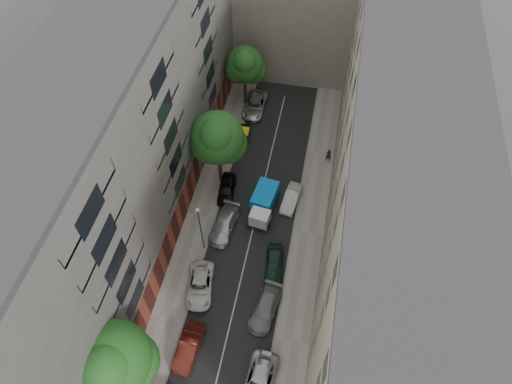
% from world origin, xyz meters
% --- Properties ---
extents(ground, '(120.00, 120.00, 0.00)m').
position_xyz_m(ground, '(0.00, 0.00, 0.00)').
color(ground, '#4C4C49').
rests_on(ground, ground).
extents(road_surface, '(8.00, 44.00, 0.02)m').
position_xyz_m(road_surface, '(0.00, 0.00, 0.01)').
color(road_surface, black).
rests_on(road_surface, ground).
extents(sidewalk_left, '(3.00, 44.00, 0.15)m').
position_xyz_m(sidewalk_left, '(-5.50, 0.00, 0.07)').
color(sidewalk_left, gray).
rests_on(sidewalk_left, ground).
extents(sidewalk_right, '(3.00, 44.00, 0.15)m').
position_xyz_m(sidewalk_right, '(5.50, 0.00, 0.07)').
color(sidewalk_right, gray).
rests_on(sidewalk_right, ground).
extents(building_left, '(8.00, 44.00, 20.00)m').
position_xyz_m(building_left, '(-11.00, 0.00, 10.00)').
color(building_left, '#53504D').
rests_on(building_left, ground).
extents(building_right, '(8.00, 44.00, 20.00)m').
position_xyz_m(building_right, '(11.00, 0.00, 10.00)').
color(building_right, tan).
rests_on(building_right, ground).
extents(tarp_truck, '(2.67, 5.31, 2.34)m').
position_xyz_m(tarp_truck, '(0.60, 1.89, 1.29)').
color(tarp_truck, black).
rests_on(tarp_truck, ground).
extents(car_left_1, '(1.95, 4.58, 1.47)m').
position_xyz_m(car_left_1, '(-2.80, -13.40, 0.73)').
color(car_left_1, '#49160E').
rests_on(car_left_1, ground).
extents(car_left_2, '(3.01, 5.19, 1.36)m').
position_xyz_m(car_left_2, '(-3.40, -7.80, 0.68)').
color(car_left_2, silver).
rests_on(car_left_2, ground).
extents(car_left_3, '(2.61, 5.24, 1.46)m').
position_xyz_m(car_left_3, '(-2.80, -1.01, 0.73)').
color(car_left_3, '#B1B0B5').
rests_on(car_left_3, ground).
extents(car_left_4, '(2.04, 4.30, 1.42)m').
position_xyz_m(car_left_4, '(-3.60, 3.40, 0.71)').
color(car_left_4, black).
rests_on(car_left_4, ground).
extents(car_left_5, '(1.65, 4.15, 1.34)m').
position_xyz_m(car_left_5, '(-3.60, 11.00, 0.67)').
color(car_left_5, black).
rests_on(car_left_5, ground).
extents(car_left_6, '(2.47, 5.28, 1.46)m').
position_xyz_m(car_left_6, '(-3.20, 16.60, 0.73)').
color(car_left_6, silver).
rests_on(car_left_6, ground).
extents(car_right_0, '(2.75, 5.28, 1.42)m').
position_xyz_m(car_right_0, '(3.43, -15.00, 0.71)').
color(car_right_0, '#BBBCC1').
rests_on(car_right_0, ground).
extents(car_right_1, '(2.69, 5.09, 1.41)m').
position_xyz_m(car_right_1, '(2.80, -8.80, 0.70)').
color(car_right_1, slate).
rests_on(car_right_1, ground).
extents(car_right_2, '(2.11, 4.27, 1.40)m').
position_xyz_m(car_right_2, '(2.80, -4.26, 0.70)').
color(car_right_2, '#142E21').
rests_on(car_right_2, ground).
extents(car_right_3, '(1.96, 4.17, 1.32)m').
position_xyz_m(car_right_3, '(3.23, 3.54, 0.66)').
color(car_right_3, silver).
rests_on(car_right_3, ground).
extents(tree_near, '(5.65, 5.43, 9.70)m').
position_xyz_m(tree_near, '(-6.30, -17.11, 6.69)').
color(tree_near, '#382619').
rests_on(tree_near, sidewalk_left).
extents(tree_mid, '(5.59, 5.36, 9.31)m').
position_xyz_m(tree_mid, '(-4.54, 4.89, 6.38)').
color(tree_mid, '#382619').
rests_on(tree_mid, sidewalk_left).
extents(tree_far, '(4.72, 4.35, 8.09)m').
position_xyz_m(tree_far, '(-4.50, 17.43, 5.66)').
color(tree_far, '#382619').
rests_on(tree_far, sidewalk_left).
extents(lamp_post, '(0.36, 0.36, 6.58)m').
position_xyz_m(lamp_post, '(-4.20, -3.63, 4.19)').
color(lamp_post, '#1C633D').
rests_on(lamp_post, sidewalk_left).
extents(pedestrian, '(0.63, 0.42, 1.70)m').
position_xyz_m(pedestrian, '(6.40, 9.93, 1.00)').
color(pedestrian, black).
rests_on(pedestrian, sidewalk_right).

